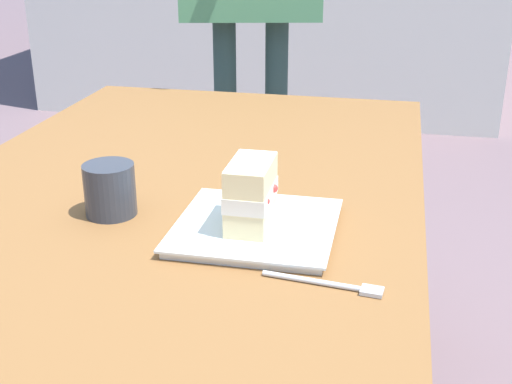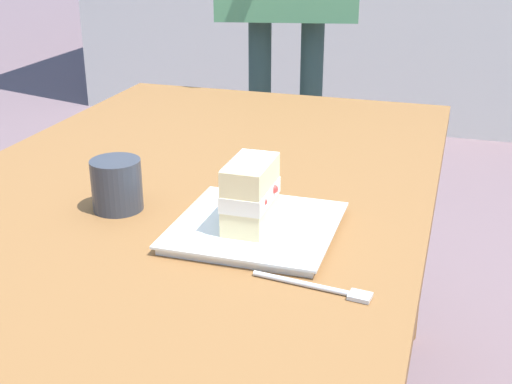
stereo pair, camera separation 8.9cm
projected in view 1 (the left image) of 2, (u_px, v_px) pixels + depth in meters
The scene contains 5 objects.
patio_table at pixel (166, 240), 1.25m from camera, with size 1.60×0.92×0.70m.
dessert_plate at pixel (256, 228), 1.09m from camera, with size 0.25×0.25×0.02m.
cake_slice at pixel (251, 194), 1.06m from camera, with size 0.12×0.08×0.11m.
dessert_fork at pixel (330, 284), 0.93m from camera, with size 0.04×0.17×0.01m.
coffee_cup at pixel (110, 189), 1.14m from camera, with size 0.09×0.09×0.09m.
Camera 1 is at (-1.07, -0.40, 1.18)m, focal length 47.48 mm.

